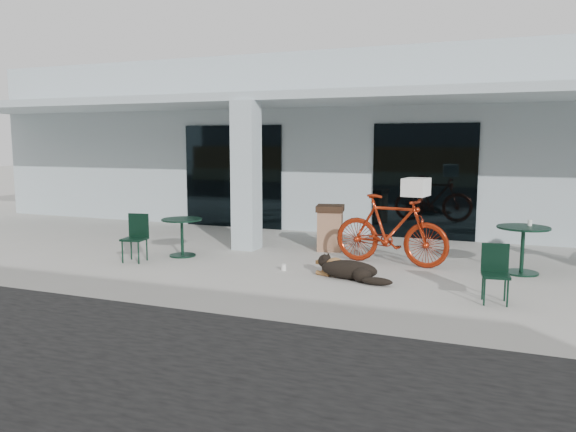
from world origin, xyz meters
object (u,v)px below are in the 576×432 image
at_px(dog, 349,268).
at_px(trash_receptacle, 330,228).
at_px(cafe_chair_far_a, 496,275).
at_px(cafe_table_near, 182,237).
at_px(cafe_chair_near, 134,238).
at_px(cafe_table_far, 522,250).
at_px(bicycle, 391,230).

distance_m(dog, trash_receptacle, 2.54).
bearing_deg(cafe_chair_far_a, cafe_table_near, 161.31).
height_order(cafe_table_near, cafe_chair_far_a, cafe_chair_far_a).
bearing_deg(cafe_chair_far_a, cafe_chair_near, 169.22).
height_order(cafe_chair_near, cafe_table_far, cafe_chair_near).
bearing_deg(cafe_chair_far_a, dog, 158.52).
bearing_deg(cafe_table_far, trash_receptacle, 167.89).
bearing_deg(cafe_table_near, cafe_table_far, 7.87).
relative_size(cafe_table_near, cafe_table_far, 0.91).
xyz_separation_m(cafe_chair_near, cafe_chair_far_a, (6.47, -0.42, -0.04)).
relative_size(bicycle, cafe_table_near, 2.70).
bearing_deg(trash_receptacle, cafe_chair_far_a, -40.77).
xyz_separation_m(cafe_table_near, cafe_table_far, (6.30, 0.87, 0.04)).
bearing_deg(trash_receptacle, bicycle, -31.67).
relative_size(bicycle, cafe_chair_far_a, 2.60).
bearing_deg(cafe_chair_near, bicycle, 10.52).
bearing_deg(cafe_chair_far_a, bicycle, 126.45).
relative_size(bicycle, trash_receptacle, 2.27).
xyz_separation_m(cafe_table_far, cafe_chair_far_a, (-0.38, -2.08, 0.00)).
height_order(bicycle, trash_receptacle, bicycle).
distance_m(cafe_table_near, cafe_chair_far_a, 6.04).
bearing_deg(cafe_chair_near, trash_receptacle, 29.96).
relative_size(bicycle, dog, 1.96).
height_order(cafe_table_near, trash_receptacle, trash_receptacle).
height_order(cafe_chair_near, trash_receptacle, trash_receptacle).
bearing_deg(bicycle, dog, 171.16).
bearing_deg(dog, trash_receptacle, 131.96).
distance_m(cafe_table_near, trash_receptacle, 3.07).
xyz_separation_m(dog, cafe_table_far, (2.68, 1.50, 0.23)).
distance_m(bicycle, cafe_table_far, 2.29).
bearing_deg(bicycle, trash_receptacle, 65.81).
height_order(bicycle, cafe_chair_far_a, bicycle).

